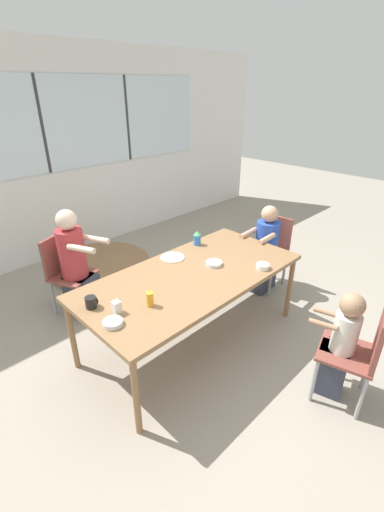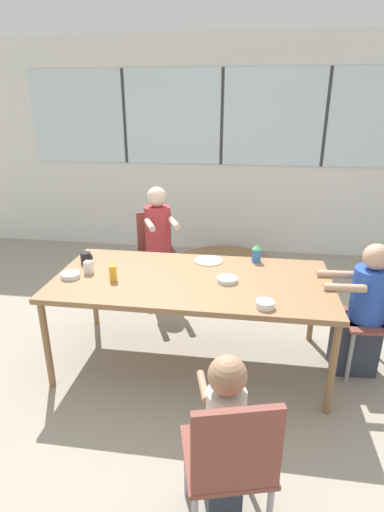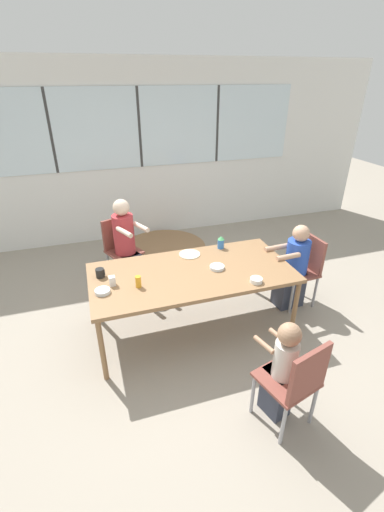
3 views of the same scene
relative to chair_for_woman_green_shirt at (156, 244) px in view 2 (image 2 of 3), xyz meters
name	(u,v)px [view 2 (image 2 of 3)]	position (x,y,z in m)	size (l,w,h in m)	color
ground_plane	(192,360)	(0.60, -1.33, -0.52)	(16.00, 16.00, 0.00)	gray
wall_back_with_windows	(221,147)	(0.60, 1.40, 0.91)	(8.40, 0.08, 2.80)	silver
dining_table	(192,284)	(0.60, -1.33, 0.17)	(2.09, 1.01, 0.74)	olive
chair_for_woman_green_shirt	(156,244)	(0.00, 0.00, 0.00)	(0.53, 0.53, 0.87)	brown
chair_for_toddler	(231,458)	(0.98, -2.74, 0.00)	(0.49, 0.49, 0.87)	brown
person_woman_green_shirt	(159,246)	(0.07, -0.15, 0.03)	(0.45, 0.56, 1.19)	#333847
person_man_blue_shirt	(362,315)	(1.89, -1.25, -0.04)	(0.52, 0.32, 1.05)	#333847
person_toddler	(224,441)	(0.94, -2.59, -0.06)	(0.27, 0.37, 0.95)	#333847
coffee_mug	(86,258)	(-0.31, -1.16, 0.27)	(0.09, 0.09, 0.09)	black
sippy_cup	(257,253)	(1.08, -0.92, 0.30)	(0.08, 0.08, 0.15)	blue
juice_glass	(113,273)	(0.02, -1.45, 0.28)	(0.06, 0.06, 0.12)	gold
milk_carton_small	(89,267)	(-0.22, -1.35, 0.27)	(0.06, 0.06, 0.10)	silver
bowl_white_shallow	(227,280)	(0.86, -1.36, 0.24)	(0.15, 0.15, 0.03)	silver
bowl_cereal	(71,275)	(-0.32, -1.45, 0.24)	(0.14, 0.14, 0.04)	silver
bowl_fruit	(265,304)	(1.13, -1.72, 0.24)	(0.12, 0.12, 0.05)	white
plate_tortillas	(208,261)	(0.68, -0.97, 0.22)	(0.24, 0.24, 0.01)	beige
folded_table_stack	(225,267)	(0.75, 0.61, -0.48)	(1.35, 1.35, 0.09)	olive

